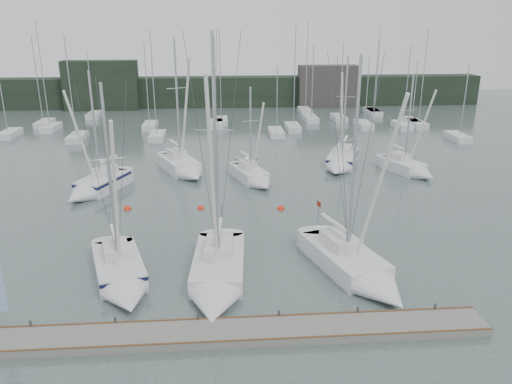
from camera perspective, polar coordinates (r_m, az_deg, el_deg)
ground at (r=29.10m, az=-2.33°, el=-10.42°), size 160.00×160.00×0.00m
dock at (r=24.76m, az=-1.89°, el=-15.72°), size 24.00×2.00×0.40m
far_treeline at (r=88.11m, az=-3.87°, el=11.37°), size 90.00×4.00×5.00m
far_building_left at (r=88.06m, az=-17.28°, el=11.56°), size 12.00×3.00×8.00m
far_building_right at (r=88.02m, az=8.19°, el=11.87°), size 10.00×3.00×7.00m
mast_forest at (r=71.05m, az=0.15°, el=7.88°), size 58.49×24.63×14.43m
sailboat_near_left at (r=29.57m, az=-15.09°, el=-9.44°), size 4.80×8.20×12.18m
sailboat_near_center at (r=28.39m, az=-4.52°, el=-10.08°), size 3.54×9.76×14.89m
sailboat_near_right at (r=29.77m, az=11.90°, el=-8.94°), size 5.46×9.47×13.64m
sailboat_mid_a at (r=45.35m, az=-17.99°, el=0.54°), size 5.23×7.78×11.20m
sailboat_mid_b at (r=49.06m, az=-8.19°, el=2.70°), size 5.57×8.13×13.68m
sailboat_mid_c at (r=45.95m, az=-0.19°, el=1.62°), size 4.20×6.88×9.39m
sailboat_mid_d at (r=51.35m, az=9.65°, el=3.34°), size 5.29×8.09×11.88m
sailboat_mid_e at (r=50.91m, az=17.27°, el=2.51°), size 4.59×6.91×10.24m
buoy_a at (r=40.20m, az=-6.32°, el=-1.89°), size 0.56×0.56×0.56m
buoy_b at (r=39.89m, az=2.85°, el=-1.96°), size 0.63×0.63×0.63m
buoy_c at (r=41.10m, az=-14.47°, el=-1.92°), size 0.63×0.63×0.63m
seagull at (r=23.81m, az=-1.08°, el=3.83°), size 1.00×0.44×0.20m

